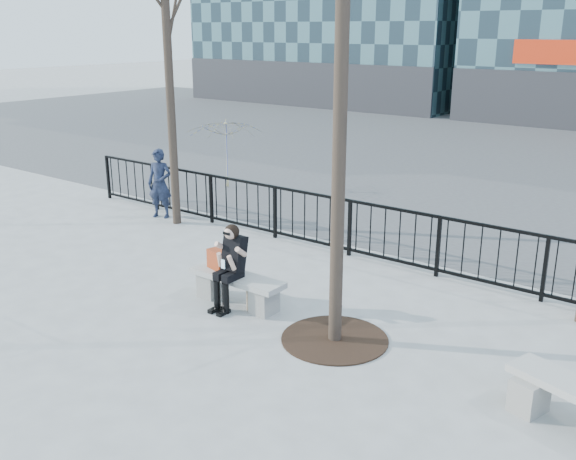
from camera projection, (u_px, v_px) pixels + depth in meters
The scene contains 10 objects.
ground at pixel (237, 304), 10.13m from camera, with size 120.00×120.00×0.00m, color gray.
street_surface at pixel (533, 158), 21.54m from camera, with size 60.00×23.00×0.01m, color #474747.
railing at pixel (341, 226), 12.25m from camera, with size 14.00×0.06×1.10m.
tree_grate at pixel (335, 339), 8.96m from camera, with size 1.50×1.50×0.02m, color black.
bench_main at pixel (237, 286), 10.04m from camera, with size 1.65×0.46×0.49m.
seated_woman at pixel (229, 267), 9.81m from camera, with size 0.50×0.64×1.34m.
handbag at pixel (217, 260), 10.19m from camera, with size 0.37×0.18×0.31m, color #9F3413.
shopping_bag at pixel (256, 303), 9.75m from camera, with size 0.36×0.13×0.34m, color beige.
standing_man at pixel (160, 184), 14.56m from camera, with size 0.58×0.38×1.58m, color black.
vendor_umbrella at pixel (225, 154), 17.23m from camera, with size 2.03×2.07×1.86m, color yellow.
Camera 1 is at (6.26, -6.94, 4.16)m, focal length 40.00 mm.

